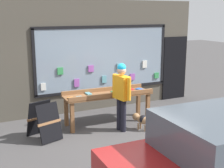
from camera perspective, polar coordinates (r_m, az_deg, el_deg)
The scene contains 6 objects.
ground_plane at distance 7.53m, azimuth 2.55°, elevation -9.54°, with size 40.00×40.00×0.00m, color #474444.
shopfront_facade at distance 9.25m, azimuth -4.00°, elevation 5.01°, with size 7.14×0.29×3.24m.
display_table_main at distance 8.15m, azimuth -0.77°, elevation -2.37°, with size 2.34×0.77×0.91m.
person_browsing at distance 7.59m, azimuth 1.75°, elevation -1.44°, with size 0.29×0.66×1.70m.
small_dog at distance 7.88m, azimuth 5.43°, elevation -6.45°, with size 0.35×0.51×0.40m.
sandwich_board_sign at distance 7.44m, azimuth -12.37°, elevation -6.48°, with size 0.75×0.86×0.86m.
Camera 1 is at (-3.33, -6.11, 2.88)m, focal length 50.00 mm.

